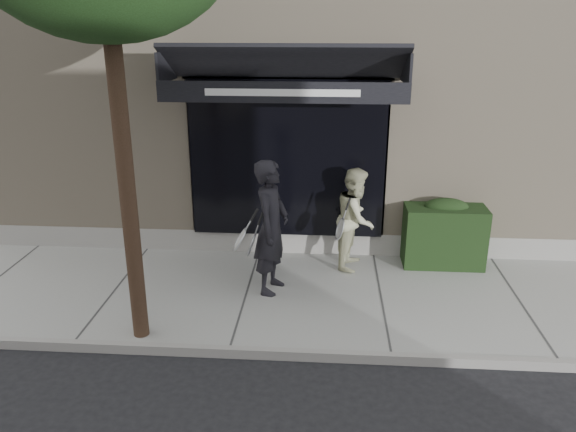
{
  "coord_description": "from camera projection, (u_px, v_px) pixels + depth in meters",
  "views": [
    {
      "loc": [
        -0.85,
        -7.51,
        4.01
      ],
      "look_at": [
        -1.42,
        0.6,
        1.12
      ],
      "focal_mm": 35.0,
      "sensor_mm": 36.0,
      "label": 1
    }
  ],
  "objects": [
    {
      "name": "pedestrian_front",
      "position": [
        271.0,
        227.0,
        8.17
      ],
      "size": [
        0.83,
        0.91,
        2.01
      ],
      "color": "black",
      "rests_on": "sidewalk"
    },
    {
      "name": "sidewalk",
      "position": [
        381.0,
        299.0,
        8.33
      ],
      "size": [
        20.0,
        3.0,
        0.12
      ],
      "primitive_type": "cube",
      "color": "gray",
      "rests_on": "ground"
    },
    {
      "name": "building_facade",
      "position": [
        368.0,
        80.0,
        12.09
      ],
      "size": [
        14.3,
        8.04,
        5.64
      ],
      "color": "#BAA98E",
      "rests_on": "ground"
    },
    {
      "name": "pedestrian_back",
      "position": [
        356.0,
        218.0,
        9.04
      ],
      "size": [
        0.8,
        0.96,
        1.66
      ],
      "color": "#BEBE98",
      "rests_on": "sidewalk"
    },
    {
      "name": "curb",
      "position": [
        391.0,
        358.0,
        6.87
      ],
      "size": [
        20.0,
        0.1,
        0.14
      ],
      "primitive_type": "cube",
      "color": "gray",
      "rests_on": "ground"
    },
    {
      "name": "hedge",
      "position": [
        444.0,
        233.0,
        9.23
      ],
      "size": [
        1.3,
        0.7,
        1.14
      ],
      "color": "black",
      "rests_on": "sidewalk"
    },
    {
      "name": "ground",
      "position": [
        380.0,
        303.0,
        8.35
      ],
      "size": [
        80.0,
        80.0,
        0.0
      ],
      "primitive_type": "plane",
      "color": "black",
      "rests_on": "ground"
    }
  ]
}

